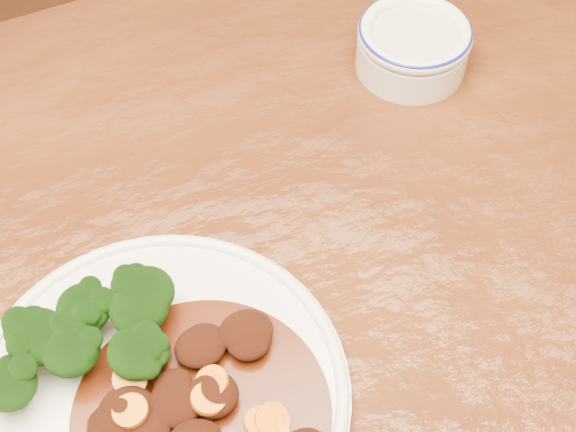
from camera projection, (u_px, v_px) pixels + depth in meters
name	position (u px, v px, depth m)	size (l,w,h in m)	color
dining_table	(221.00, 380.00, 0.70)	(1.61, 1.09, 0.75)	#592C0F
dinner_plate	(158.00, 395.00, 0.60)	(0.29, 0.29, 0.02)	white
broccoli_florets	(93.00, 331.00, 0.59)	(0.15, 0.09, 0.05)	#659D51
mince_stew	(185.00, 415.00, 0.57)	(0.19, 0.19, 0.03)	#481407
dip_bowl	(413.00, 45.00, 0.80)	(0.11, 0.11, 0.05)	silver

